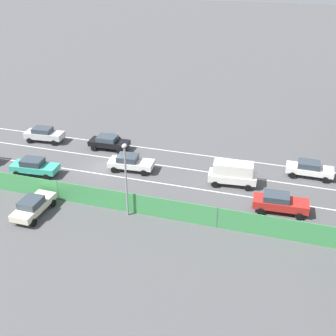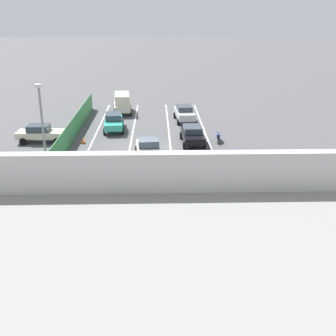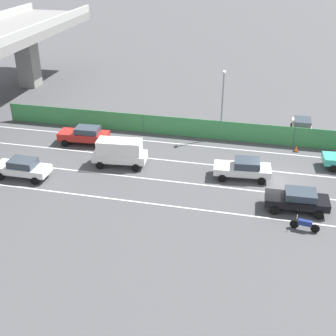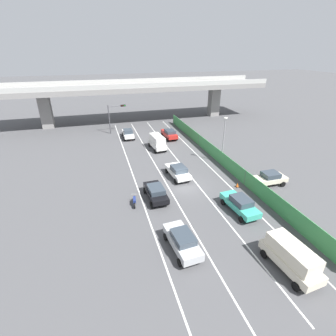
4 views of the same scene
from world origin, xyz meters
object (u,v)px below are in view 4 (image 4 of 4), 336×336
at_px(car_sedan_silver, 182,241).
at_px(parked_sedan_cream, 269,178).
at_px(car_taxi_teal, 240,204).
at_px(street_lamp, 224,135).
at_px(motorcycle, 135,201).
at_px(car_sedan_black, 156,192).
at_px(car_hatchback_white, 178,171).
at_px(car_sedan_red, 169,134).
at_px(car_van_white, 157,142).
at_px(car_sedan_white, 128,133).
at_px(traffic_light, 115,113).
at_px(traffic_cone, 237,185).
at_px(car_van_cream, 291,256).

height_order(car_sedan_silver, parked_sedan_cream, car_sedan_silver).
bearing_deg(car_taxi_teal, street_lamp, 71.10).
bearing_deg(motorcycle, car_sedan_black, 10.67).
distance_m(car_hatchback_white, parked_sedan_cream, 11.01).
distance_m(car_sedan_red, street_lamp, 13.33).
bearing_deg(car_van_white, car_hatchback_white, -89.46).
bearing_deg(motorcycle, car_hatchback_white, 35.89).
height_order(car_sedan_white, motorcycle, car_sedan_white).
bearing_deg(motorcycle, car_sedan_red, 63.74).
bearing_deg(car_sedan_black, car_sedan_white, 89.95).
bearing_deg(street_lamp, traffic_light, 125.63).
height_order(car_hatchback_white, traffic_cone, car_hatchback_white).
distance_m(car_van_white, car_van_cream, 26.93).
bearing_deg(car_sedan_white, street_lamp, -51.89).
relative_size(car_hatchback_white, traffic_light, 0.86).
height_order(car_sedan_silver, motorcycle, car_sedan_silver).
bearing_deg(car_sedan_red, motorcycle, -116.26).
bearing_deg(car_hatchback_white, car_sedan_black, -133.44).
bearing_deg(car_van_white, car_sedan_red, 53.32).
bearing_deg(car_taxi_teal, car_sedan_white, 106.04).
bearing_deg(car_van_cream, car_taxi_teal, 87.48).
bearing_deg(street_lamp, parked_sedan_cream, -73.36).
distance_m(car_hatchback_white, car_sedan_black, 5.68).
distance_m(car_sedan_silver, traffic_cone, 12.53).
bearing_deg(car_van_cream, car_van_white, 97.26).
height_order(car_taxi_teal, car_sedan_silver, car_sedan_silver).
height_order(car_hatchback_white, street_lamp, street_lamp).
height_order(car_sedan_white, car_van_white, car_van_white).
distance_m(car_van_cream, car_sedan_red, 31.30).
bearing_deg(car_sedan_black, car_taxi_teal, -31.73).
distance_m(car_sedan_white, car_van_cream, 34.46).
bearing_deg(car_sedan_red, traffic_cone, -81.97).
relative_size(car_hatchback_white, street_lamp, 0.71).
bearing_deg(car_sedan_silver, car_sedan_red, 75.57).
distance_m(motorcycle, parked_sedan_cream, 16.21).
bearing_deg(traffic_light, car_van_white, -62.84).
bearing_deg(car_van_white, car_van_cream, -82.74).
distance_m(car_hatchback_white, motorcycle, 7.83).
bearing_deg(street_lamp, car_sedan_red, 109.23).
height_order(car_van_cream, motorcycle, car_van_cream).
xyz_separation_m(parked_sedan_cream, traffic_cone, (-3.83, 0.56, -0.62)).
relative_size(motorcycle, street_lamp, 0.29).
height_order(car_taxi_teal, traffic_cone, car_taxi_teal).
xyz_separation_m(car_sedan_white, car_sedan_black, (-0.02, -21.51, -0.01)).
height_order(car_sedan_white, street_lamp, street_lamp).
bearing_deg(car_sedan_black, car_van_white, 75.30).
xyz_separation_m(car_van_white, traffic_cone, (6.14, -14.73, -1.03)).
height_order(car_van_cream, car_sedan_red, car_van_cream).
height_order(car_sedan_white, car_hatchback_white, car_hatchback_white).
relative_size(car_sedan_silver, street_lamp, 0.70).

